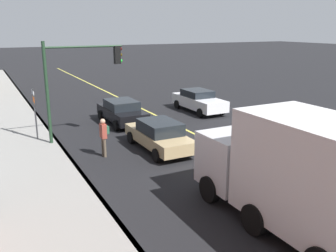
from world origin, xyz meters
TOP-DOWN VIEW (x-y plane):
  - ground at (0.00, 0.00)m, footprint 200.00×200.00m
  - sidewalk_slab at (0.00, 8.84)m, footprint 80.00×3.76m
  - curb_edge at (0.00, 7.03)m, footprint 80.00×0.16m
  - lane_stripe_center at (0.00, 0.00)m, footprint 80.00×0.16m
  - car_tan at (1.42, 2.87)m, footprint 4.51×1.89m
  - car_white at (7.53, -3.18)m, footprint 4.69×1.92m
  - car_black at (6.91, 2.70)m, footprint 4.37×1.97m
  - truck_white at (-6.99, 2.60)m, footprint 6.71×2.60m
  - pedestrian_with_backpack at (1.72, 5.50)m, footprint 0.42×0.37m
  - traffic_light_mast at (4.40, 5.78)m, footprint 0.28×3.94m
  - street_sign_post at (5.44, 7.86)m, footprint 0.60×0.08m

SIDE VIEW (x-z plane):
  - ground at x=0.00m, z-range 0.00..0.00m
  - lane_stripe_center at x=0.00m, z-range 0.00..0.01m
  - sidewalk_slab at x=0.00m, z-range 0.00..0.15m
  - curb_edge at x=0.00m, z-range 0.00..0.15m
  - car_tan at x=1.42m, z-range 0.02..1.44m
  - car_black at x=6.91m, z-range 0.03..1.45m
  - car_white at x=7.53m, z-range 0.02..1.50m
  - pedestrian_with_backpack at x=1.72m, z-range 0.15..1.91m
  - street_sign_post at x=5.44m, z-range 0.25..3.00m
  - truck_white at x=-6.99m, z-range 0.07..3.50m
  - traffic_light_mast at x=4.40m, z-range 0.96..6.03m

